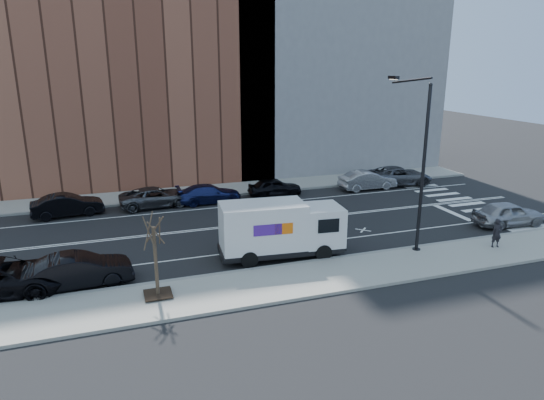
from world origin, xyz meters
TOP-DOWN VIEW (x-y plane):
  - ground at (0.00, 0.00)m, footprint 120.00×120.00m
  - sidewalk_near at (0.00, -8.80)m, footprint 44.00×3.60m
  - sidewalk_far at (0.00, 8.80)m, footprint 44.00×3.60m
  - curb_near at (0.00, -7.00)m, footprint 44.00×0.25m
  - curb_far at (0.00, 7.00)m, footprint 44.00×0.25m
  - crosswalk at (16.00, 0.00)m, footprint 3.00×14.00m
  - road_markings at (0.00, 0.00)m, footprint 40.00×8.60m
  - bldg_brick at (-8.00, 15.60)m, footprint 26.00×10.00m
  - bldg_concrete at (12.00, 15.60)m, footprint 20.00×10.00m
  - streetlight at (7.00, -6.91)m, footprint 0.44×4.02m
  - street_tree at (-7.00, -8.40)m, footprint 1.20×1.20m
  - fedex_van at (-0.28, -5.60)m, footprint 6.78×2.83m
  - far_parked_b at (-11.48, 5.65)m, footprint 4.76×2.12m
  - far_parked_c at (-5.63, 6.00)m, footprint 5.25×2.74m
  - far_parked_d at (-1.81, 5.74)m, footprint 4.78×2.03m
  - far_parked_e at (3.39, 5.99)m, footprint 4.19×1.84m
  - far_parked_f at (11.20, 5.44)m, footprint 4.69×1.68m
  - far_parked_g at (14.40, 5.93)m, footprint 5.94×3.30m
  - driving_sedan at (2.25, -1.71)m, footprint 4.09×1.56m
  - near_parked_rear_a at (-10.31, -6.00)m, footprint 4.92×2.08m
  - near_parked_front at (15.15, -5.43)m, footprint 4.69×2.18m
  - pedestrian at (11.38, -8.48)m, footprint 0.65×0.48m

SIDE VIEW (x-z plane):
  - ground at x=0.00m, z-range 0.00..0.00m
  - crosswalk at x=16.00m, z-range 0.00..0.01m
  - road_markings at x=0.00m, z-range 0.00..0.01m
  - sidewalk_near at x=0.00m, z-range 0.00..0.15m
  - sidewalk_far at x=0.00m, z-range 0.00..0.15m
  - curb_near at x=0.00m, z-range 0.00..0.17m
  - curb_far at x=0.00m, z-range 0.00..0.17m
  - driving_sedan at x=2.25m, z-range 0.00..1.33m
  - far_parked_d at x=-1.81m, z-range 0.00..1.37m
  - far_parked_e at x=3.39m, z-range 0.00..1.40m
  - far_parked_c at x=-5.63m, z-range 0.00..1.41m
  - far_parked_b at x=-11.48m, z-range 0.00..1.52m
  - far_parked_f at x=11.20m, z-range 0.00..1.54m
  - near_parked_front at x=15.15m, z-range 0.00..1.56m
  - far_parked_g at x=14.40m, z-range 0.00..1.57m
  - near_parked_rear_a at x=-10.31m, z-range 0.00..1.58m
  - pedestrian at x=11.38m, z-range 0.15..1.76m
  - street_tree at x=-7.00m, z-range -0.42..3.33m
  - fedex_van at x=-0.28m, z-range 0.07..3.09m
  - streetlight at x=7.00m, z-range 0.41..9.75m
  - bldg_brick at x=-8.00m, z-range 0.00..22.00m
  - bldg_concrete at x=12.00m, z-range 0.00..26.00m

